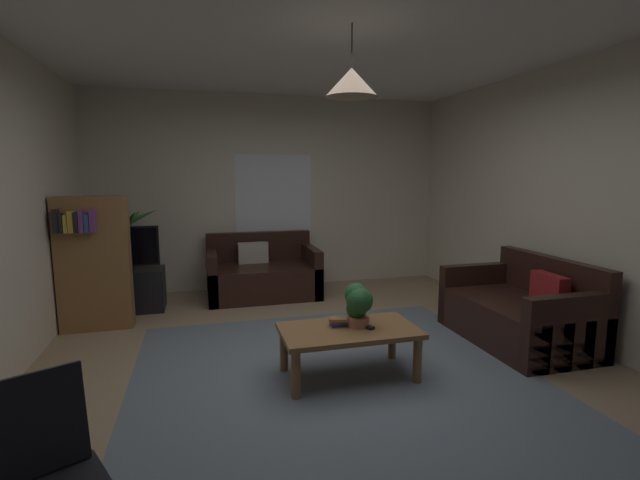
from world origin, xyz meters
name	(u,v)px	position (x,y,z in m)	size (l,w,h in m)	color
floor	(329,369)	(0.00, 0.00, -0.01)	(4.92, 5.77, 0.02)	#9E8466
rug	(336,377)	(0.00, -0.20, 0.00)	(3.20, 3.17, 0.01)	slate
wall_back	(273,193)	(0.00, 2.92, 1.35)	(5.04, 0.06, 2.70)	beige
wall_right	(582,203)	(2.49, 0.00, 1.35)	(0.06, 5.77, 2.70)	beige
ceiling	(330,28)	(0.00, 0.00, 2.71)	(4.92, 5.77, 0.02)	white
window_pane	(274,197)	(0.01, 2.88, 1.30)	(1.09, 0.01, 1.18)	white
couch_under_window	(263,276)	(-0.24, 2.38, 0.27)	(1.44, 0.88, 0.82)	black
couch_right_side	(520,314)	(1.96, 0.10, 0.27)	(0.88, 1.40, 0.82)	black
coffee_table	(349,336)	(0.11, -0.20, 0.34)	(1.09, 0.60, 0.41)	olive
book_on_table_0	(339,324)	(0.04, -0.12, 0.42)	(0.13, 0.09, 0.03)	#2D4C8C
book_on_table_1	(338,321)	(0.03, -0.12, 0.44)	(0.12, 0.11, 0.02)	#72387F
book_on_table_2	(338,319)	(0.03, -0.13, 0.47)	(0.13, 0.10, 0.02)	#99663F
remote_on_table_0	(365,326)	(0.24, -0.22, 0.42)	(0.05, 0.16, 0.02)	black
potted_plant_on_table	(358,303)	(0.19, -0.17, 0.60)	(0.22, 0.25, 0.35)	#B77051
tv_stand	(125,291)	(-1.91, 2.14, 0.25)	(0.90, 0.44, 0.50)	black
tv	(122,248)	(-1.91, 2.11, 0.77)	(0.83, 0.16, 0.52)	black
potted_palm_corner	(124,254)	(-1.96, 2.62, 0.61)	(0.96, 0.83, 1.38)	beige
bookshelf_corner	(93,262)	(-2.10, 1.55, 0.72)	(0.70, 0.31, 1.40)	olive
folding_chair	(45,477)	(-1.60, -1.70, 0.51)	(0.54, 0.54, 0.87)	black
pendant_lamp	(352,82)	(0.11, -0.20, 2.29)	(0.39, 0.39, 0.52)	black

